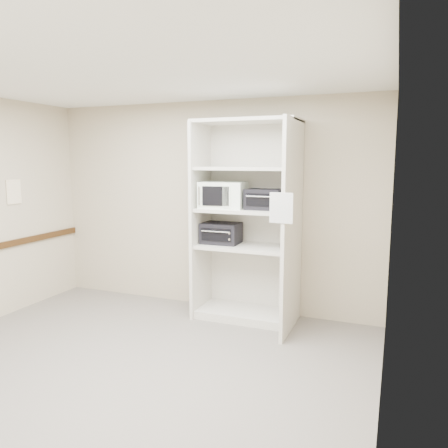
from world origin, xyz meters
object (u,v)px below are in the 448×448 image
at_px(shelving_unit, 250,228).
at_px(toaster_oven_lower, 221,233).
at_px(microwave, 223,195).
at_px(toaster_oven_upper, 265,199).

bearing_deg(shelving_unit, toaster_oven_lower, 177.15).
relative_size(shelving_unit, toaster_oven_lower, 5.26).
relative_size(shelving_unit, microwave, 4.56).
relative_size(toaster_oven_upper, toaster_oven_lower, 0.91).
bearing_deg(toaster_oven_upper, toaster_oven_lower, 179.01).
height_order(toaster_oven_upper, toaster_oven_lower, toaster_oven_upper).
height_order(shelving_unit, microwave, shelving_unit).
bearing_deg(toaster_oven_lower, microwave, -47.43).
bearing_deg(shelving_unit, toaster_oven_upper, -1.37).
bearing_deg(microwave, toaster_oven_upper, -1.76).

